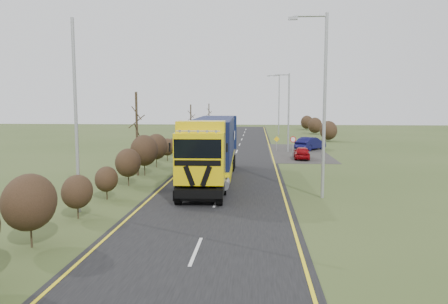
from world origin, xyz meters
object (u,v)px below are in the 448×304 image
streetlight_near (322,97)px  speed_sign (293,143)px  car_red_hatchback (302,153)px  lorry (212,145)px  car_blue_sedan (311,144)px

streetlight_near → speed_sign: 18.08m
speed_sign → car_red_hatchback: bearing=-43.8°
lorry → car_blue_sedan: 22.33m
car_blue_sedan → car_red_hatchback: bearing=115.4°
lorry → streetlight_near: (6.49, -4.77, 3.12)m
streetlight_near → lorry: bearing=143.7°
car_red_hatchback → car_blue_sedan: car_blue_sedan is taller
streetlight_near → car_red_hatchback: bearing=87.6°
lorry → car_blue_sedan: (9.01, 20.36, -1.72)m
car_red_hatchback → speed_sign: bearing=-41.1°
car_red_hatchback → speed_sign: 1.36m
car_red_hatchback → streetlight_near: 17.59m
car_red_hatchback → speed_sign: speed_sign is taller
lorry → streetlight_near: bearing=-38.0°
lorry → speed_sign: bearing=61.7°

